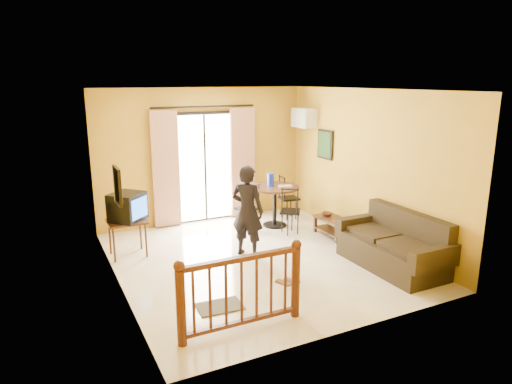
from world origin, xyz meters
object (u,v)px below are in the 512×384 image
television (128,207)px  dining_table (275,195)px  coffee_table (333,224)px  standing_person (247,211)px  sofa (394,247)px

television → dining_table: 3.04m
coffee_table → dining_table: bearing=123.4°
coffee_table → standing_person: standing_person is taller
television → standing_person: (1.82, -0.88, -0.08)m
coffee_table → sofa: size_ratio=0.42×
television → coffee_table: 3.84m
standing_person → television: bearing=23.1°
dining_table → standing_person: standing_person is taller
television → standing_person: standing_person is taller
coffee_table → television: bearing=168.7°
television → dining_table: bearing=-36.9°
coffee_table → sofa: (0.01, -1.65, 0.10)m
television → coffee_table: television is taller
sofa → standing_person: (-1.91, 1.51, 0.45)m
television → coffee_table: bearing=-54.5°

